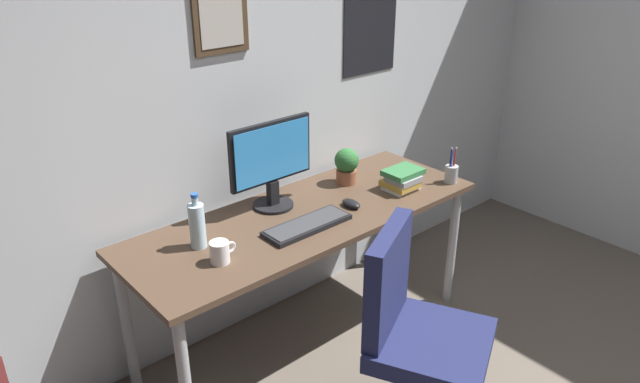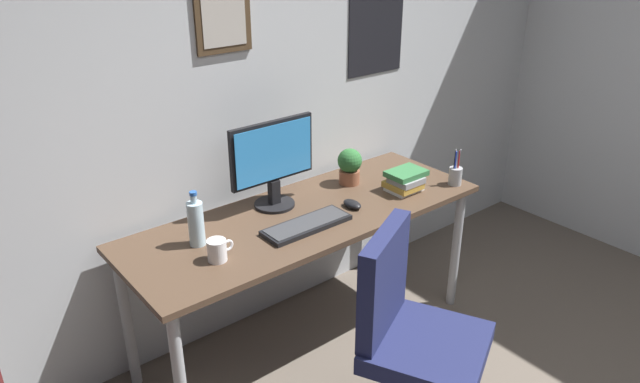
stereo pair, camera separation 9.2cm
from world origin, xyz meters
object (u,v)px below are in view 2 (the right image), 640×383
Objects in this scene: book_stack_left at (405,181)px; water_bottle at (196,223)px; coffee_mug_near at (218,250)px; computer_mouse at (352,204)px; office_chair at (410,329)px; monitor at (273,160)px; pen_cup at (455,175)px; potted_plant at (350,165)px; keyboard at (307,225)px.

water_bottle is at bearing 170.96° from book_stack_left.
water_bottle is at bearing 90.74° from coffee_mug_near.
computer_mouse is 0.79m from water_bottle.
water_bottle reaches higher than office_chair.
monitor reaches higher than office_chair.
monitor is at bearing 91.91° from office_chair.
book_stack_left is (1.11, -0.18, -0.05)m from water_bottle.
water_bottle is 1.41m from pen_cup.
office_chair is at bearing -116.68° from potted_plant.
potted_plant is at bearing 14.56° from coffee_mug_near.
office_chair is 4.75× the size of pen_cup.
water_bottle is at bearing -167.46° from monitor.
pen_cup reaches higher than computer_mouse.
monitor is 0.49m from potted_plant.
coffee_mug_near is (-0.46, 0.01, 0.03)m from keyboard.
pen_cup is 0.29m from book_stack_left.
computer_mouse is at bearing -11.39° from water_bottle.
office_chair is at bearing -50.88° from coffee_mug_near.
potted_plant reaches higher than coffee_mug_near.
office_chair is 1.00m from water_bottle.
pen_cup is (1.38, -0.29, -0.05)m from water_bottle.
monitor is 1.00m from pen_cup.
monitor is 0.44m from computer_mouse.
monitor is 3.86× the size of coffee_mug_near.
computer_mouse is at bearing 1.20° from coffee_mug_near.
monitor is at bearing 86.75° from keyboard.
water_bottle is at bearing 159.33° from keyboard.
keyboard is 2.21× the size of potted_plant.
keyboard is 0.65m from book_stack_left.
computer_mouse is 0.55× the size of pen_cup.
pen_cup reaches higher than office_chair.
coffee_mug_near is at bearing -149.94° from monitor.
keyboard is 0.55m from potted_plant.
keyboard is 2.15× the size of pen_cup.
pen_cup is (1.37, -0.12, 0.01)m from coffee_mug_near.
keyboard is at bearing -0.66° from coffee_mug_near.
monitor is at bearing 12.54° from water_bottle.
monitor is at bearing 30.06° from coffee_mug_near.
computer_mouse is 0.55× the size of book_stack_left.
computer_mouse is at bearing -128.68° from potted_plant.
office_chair is at bearing -88.09° from monitor.
water_bottle is 1.26× the size of pen_cup.
monitor reaches higher than keyboard.
potted_plant is at bearing 4.57° from water_bottle.
coffee_mug_near is at bearing -165.44° from potted_plant.
coffee_mug_near is 0.98m from potted_plant.
monitor reaches higher than book_stack_left.
monitor reaches higher than pen_cup.
pen_cup is at bearing -5.03° from coffee_mug_near.
coffee_mug_near is (-0.51, 0.63, 0.27)m from office_chair.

